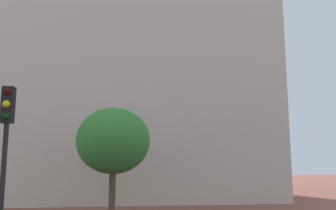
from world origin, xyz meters
The scene contains 3 objects.
landmark_building centered at (-3.34, 28.75, 10.12)m, with size 29.37×14.67×34.46m.
traffic_light_pole centered at (-4.05, 5.25, 3.44)m, with size 0.28×0.34×4.95m.
tree_curb_far centered at (-1.91, 16.11, 4.21)m, with size 4.05×4.05×6.05m.
Camera 1 is at (-1.13, -3.63, 3.17)m, focal length 37.66 mm.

